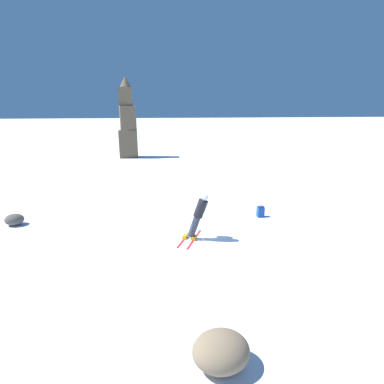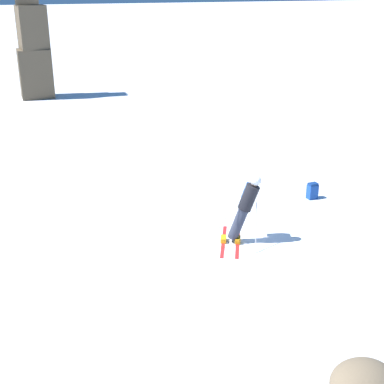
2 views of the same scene
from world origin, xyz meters
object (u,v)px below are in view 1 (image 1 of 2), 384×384
object	(u,v)px
skier	(199,213)
exposed_boulder_0	(14,220)
rock_pillar	(128,125)
exposed_boulder_1	(221,351)
spare_backpack	(261,212)

from	to	relation	value
skier	exposed_boulder_0	xyz separation A→B (m)	(-7.31, 2.69, -0.79)
rock_pillar	exposed_boulder_0	bearing A→B (deg)	-103.11
exposed_boulder_0	exposed_boulder_1	bearing A→B (deg)	-51.43
rock_pillar	exposed_boulder_1	xyz separation A→B (m)	(2.54, -26.01, -2.85)
exposed_boulder_0	exposed_boulder_1	distance (m)	10.67
skier	exposed_boulder_0	size ratio (longest dim) A/B	2.51
rock_pillar	exposed_boulder_1	size ratio (longest dim) A/B	7.02
skier	rock_pillar	world-z (taller)	rock_pillar
skier	spare_backpack	bearing A→B (deg)	57.22
skier	rock_pillar	bearing A→B (deg)	124.99
spare_backpack	skier	bearing A→B (deg)	-152.49
rock_pillar	spare_backpack	world-z (taller)	rock_pillar
rock_pillar	spare_backpack	bearing A→B (deg)	-70.90
exposed_boulder_0	skier	bearing A→B (deg)	-20.24
exposed_boulder_1	rock_pillar	bearing A→B (deg)	95.57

